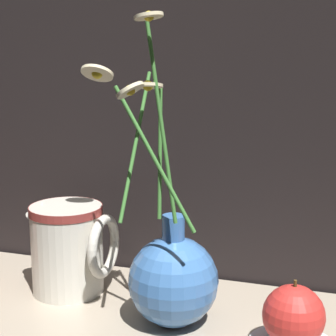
# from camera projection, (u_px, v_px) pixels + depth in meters

# --- Properties ---
(ground_plane) EXTENTS (6.00, 6.00, 0.00)m
(ground_plane) POSITION_uv_depth(u_px,v_px,m) (165.00, 325.00, 0.78)
(ground_plane) COLOR black
(shelf) EXTENTS (0.89, 0.30, 0.01)m
(shelf) POSITION_uv_depth(u_px,v_px,m) (165.00, 321.00, 0.78)
(shelf) COLOR tan
(shelf) RESTS_ON ground_plane
(vase_with_flowers) EXTENTS (0.19, 0.18, 0.41)m
(vase_with_flowers) POSITION_uv_depth(u_px,v_px,m) (172.00, 275.00, 0.75)
(vase_with_flowers) COLOR #3F72B7
(vase_with_flowers) RESTS_ON shelf
(ceramic_pitcher) EXTENTS (0.13, 0.11, 0.15)m
(ceramic_pitcher) POSITION_uv_depth(u_px,v_px,m) (69.00, 245.00, 0.85)
(ceramic_pitcher) COLOR beige
(ceramic_pitcher) RESTS_ON shelf
(orange_fruit) EXTENTS (0.08, 0.08, 0.08)m
(orange_fruit) POSITION_uv_depth(u_px,v_px,m) (294.00, 316.00, 0.68)
(orange_fruit) COLOR red
(orange_fruit) RESTS_ON saucer_plate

